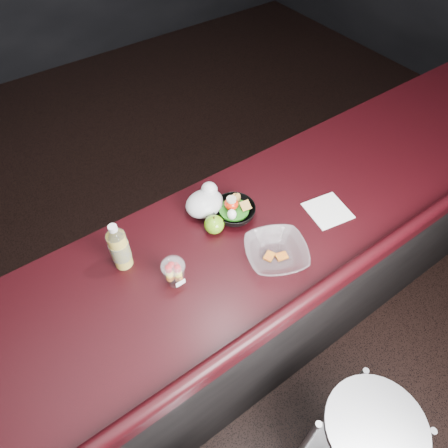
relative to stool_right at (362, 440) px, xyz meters
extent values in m
plane|color=black|center=(-0.11, 0.46, -0.53)|extent=(8.00, 8.00, 0.00)
cube|color=black|center=(-0.11, 0.76, -0.04)|extent=(4.00, 0.65, 0.98)
cube|color=black|center=(-0.11, 0.76, 0.47)|extent=(4.06, 0.71, 0.04)
cylinder|color=#B1B1B6|center=(0.00, 0.00, 0.19)|extent=(0.40, 0.40, 0.03)
cylinder|color=#B1B1B6|center=(-0.15, 0.12, -0.17)|extent=(0.02, 0.02, 0.72)
cylinder|color=#B1B1B6|center=(0.12, 0.15, -0.17)|extent=(0.02, 0.02, 0.72)
cylinder|color=gold|center=(-0.45, 0.92, 0.57)|extent=(0.07, 0.07, 0.16)
cylinder|color=white|center=(-0.45, 0.92, 0.57)|extent=(0.07, 0.07, 0.16)
cone|color=white|center=(-0.45, 0.92, 0.66)|extent=(0.07, 0.07, 0.03)
cylinder|color=white|center=(-0.45, 0.92, 0.69)|extent=(0.03, 0.03, 0.02)
cylinder|color=#072D99|center=(-0.45, 0.92, 0.57)|extent=(0.07, 0.07, 0.08)
ellipsoid|color=white|center=(-0.34, 0.74, 0.58)|extent=(0.08, 0.08, 0.05)
ellipsoid|color=#457B0E|center=(-0.09, 0.85, 0.52)|extent=(0.08, 0.08, 0.07)
cylinder|color=black|center=(-0.09, 0.85, 0.56)|extent=(0.01, 0.01, 0.01)
ellipsoid|color=silver|center=(-0.07, 0.96, 0.53)|extent=(0.16, 0.13, 0.09)
sphere|color=silver|center=(-0.03, 0.98, 0.57)|extent=(0.07, 0.07, 0.07)
imported|color=black|center=(0.01, 0.87, 0.51)|extent=(0.18, 0.18, 0.05)
cylinder|color=#0F470C|center=(0.01, 0.87, 0.52)|extent=(0.12, 0.12, 0.01)
ellipsoid|color=red|center=(0.01, 0.88, 0.55)|extent=(0.06, 0.06, 0.05)
cylinder|color=beige|center=(0.01, 0.88, 0.58)|extent=(0.04, 0.04, 0.01)
ellipsoid|color=white|center=(-0.02, 0.84, 0.54)|extent=(0.04, 0.04, 0.05)
imported|color=silver|center=(0.02, 0.61, 0.51)|extent=(0.30, 0.30, 0.06)
cube|color=#990F0C|center=(0.00, 0.62, 0.50)|extent=(0.05, 0.05, 0.01)
cube|color=#990F0C|center=(0.04, 0.60, 0.50)|extent=(0.05, 0.04, 0.01)
cube|color=white|center=(0.35, 0.67, 0.49)|extent=(0.18, 0.18, 0.00)
camera|label=1|loc=(-0.64, 0.02, 1.70)|focal=32.00mm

